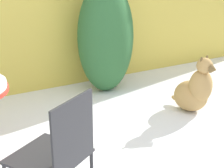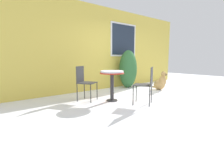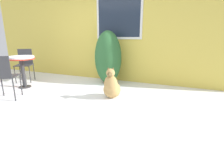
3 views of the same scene
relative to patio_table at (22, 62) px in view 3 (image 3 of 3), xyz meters
The scene contains 7 objects.
ground_plane 1.55m from the patio_table, 21.38° to the right, with size 16.00×16.00×0.00m, color white.
house_wall 2.31m from the patio_table, 51.41° to the left, with size 8.00×0.10×2.97m.
shrub_left 2.21m from the patio_table, 33.53° to the left, with size 0.75×0.61×1.45m.
patio_table is the anchor object (origin of this frame).
patio_chair_near_table 0.76m from the patio_table, 135.00° to the left, with size 0.59×0.59×0.93m.
patio_chair_far_side 0.92m from the patio_table, 62.62° to the right, with size 0.59×0.59×0.93m.
dog 2.46m from the patio_table, ahead, with size 0.44×0.59×0.69m.
Camera 3 is at (2.51, -2.65, 1.31)m, focal length 28.00 mm.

